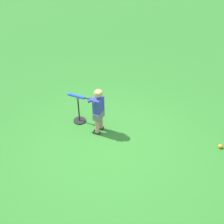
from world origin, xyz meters
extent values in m
plane|color=#2D7528|center=(0.00, 0.00, 0.00)|extent=(40.00, 40.00, 0.00)
cube|color=#232328|center=(-0.47, -0.09, 0.03)|extent=(0.17, 0.17, 0.05)
cylinder|color=tan|center=(-0.45, -0.08, 0.21)|extent=(0.09, 0.09, 0.34)
cube|color=#232328|center=(-0.58, 0.03, 0.03)|extent=(0.17, 0.17, 0.05)
cylinder|color=tan|center=(-0.57, 0.05, 0.21)|extent=(0.09, 0.09, 0.34)
cube|color=slate|center=(-0.51, -0.02, 0.46)|extent=(0.30, 0.30, 0.16)
cube|color=#2D3893|center=(-0.51, -0.02, 0.71)|extent=(0.28, 0.28, 0.34)
sphere|color=tan|center=(-0.51, -0.02, 1.00)|extent=(0.17, 0.17, 0.17)
ellipsoid|color=tan|center=(-0.50, -0.01, 1.02)|extent=(0.25, 0.25, 0.11)
sphere|color=blue|center=(-0.61, -0.11, 0.80)|extent=(0.04, 0.04, 0.04)
cylinder|color=black|center=(-0.66, -0.19, 0.81)|extent=(0.10, 0.13, 0.05)
cylinder|color=blue|center=(-0.79, -0.39, 0.85)|extent=(0.25, 0.33, 0.11)
sphere|color=blue|center=(-0.89, -0.53, 0.87)|extent=(0.07, 0.07, 0.07)
cylinder|color=#2D3893|center=(-0.56, -0.11, 0.81)|extent=(0.31, 0.06, 0.14)
cylinder|color=#2D3893|center=(-0.61, -0.06, 0.81)|extent=(0.08, 0.31, 0.14)
sphere|color=orange|center=(0.87, 2.14, 0.05)|extent=(0.09, 0.09, 0.09)
cylinder|color=black|center=(-1.01, -0.32, 0.01)|extent=(0.28, 0.28, 0.03)
cylinder|color=black|center=(-1.01, -0.32, 0.31)|extent=(0.03, 0.03, 0.55)
cone|color=black|center=(-1.01, -0.32, 0.60)|extent=(0.07, 0.07, 0.04)
camera|label=1|loc=(4.09, -1.48, 4.19)|focal=46.43mm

